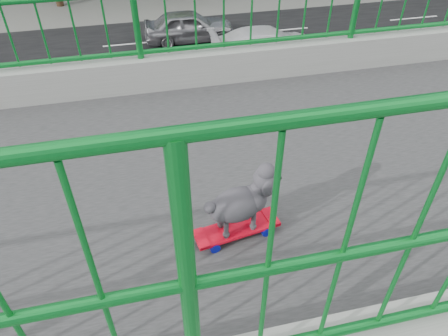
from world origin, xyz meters
name	(u,v)px	position (x,y,z in m)	size (l,w,h in m)	color
road	(142,104)	(-13.00, 0.00, 0.01)	(18.00, 90.00, 0.02)	black
footbridge	(180,326)	(0.00, 0.00, 5.22)	(3.00, 24.00, 7.00)	#2D2D2F
railing	(159,163)	(0.00, 0.00, 7.21)	(3.00, 24.00, 1.42)	gray
skateboard	(237,229)	(0.53, 0.39, 7.05)	(0.23, 0.53, 0.07)	red
poodle	(241,201)	(0.52, 0.41, 7.28)	(0.24, 0.46, 0.39)	#322F35
car_0	(277,193)	(-6.00, 3.33, 0.74)	(1.76, 4.37, 1.49)	gray
car_3	(268,45)	(-15.60, 6.08, 0.78)	(2.20, 5.40, 1.57)	silver
car_4	(189,26)	(-18.80, 2.90, 0.77)	(1.81, 4.51, 1.54)	gray
car_6	(380,114)	(-9.20, 8.31, 0.71)	(2.36, 5.12, 1.42)	black
car_7	(143,96)	(-12.40, 0.09, 0.69)	(1.94, 4.77, 1.38)	#B00707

